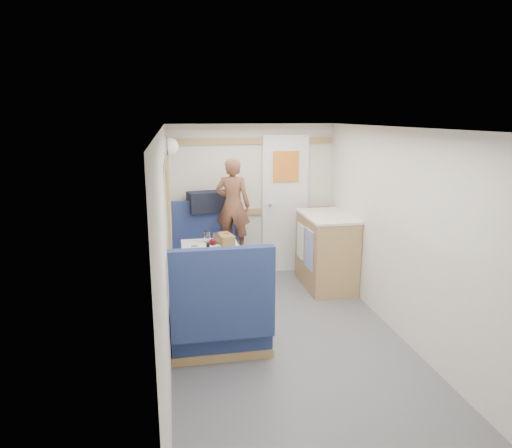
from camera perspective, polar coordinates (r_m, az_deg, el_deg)
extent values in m
plane|color=#515156|center=(4.33, 4.77, -15.72)|extent=(4.50, 4.50, 0.00)
plane|color=silver|center=(3.78, 5.37, 11.78)|extent=(4.50, 4.50, 0.00)
cube|color=silver|center=(6.08, -0.55, 2.97)|extent=(2.20, 0.02, 2.00)
cube|color=silver|center=(3.81, -11.17, -3.71)|extent=(0.02, 4.50, 2.00)
cube|color=silver|center=(4.36, 19.16, -2.03)|extent=(0.02, 4.50, 2.00)
cube|color=olive|center=(6.09, -0.52, 1.55)|extent=(2.15, 0.02, 0.08)
cube|color=olive|center=(5.97, -0.54, 10.32)|extent=(2.15, 0.02, 0.08)
cube|color=#ADB499|center=(4.72, -10.95, 2.75)|extent=(0.04, 1.30, 0.72)
cube|color=white|center=(6.16, 3.63, 2.41)|extent=(0.62, 0.04, 1.86)
cube|color=orange|center=(6.05, 3.77, 7.20)|extent=(0.34, 0.03, 0.40)
cylinder|color=silver|center=(6.05, 1.73, 2.44)|extent=(0.04, 0.10, 0.04)
cube|color=white|center=(4.86, -5.59, -3.42)|extent=(0.62, 0.92, 0.04)
cylinder|color=silver|center=(4.98, -5.50, -7.28)|extent=(0.08, 0.08, 0.66)
cylinder|color=silver|center=(5.10, -5.41, -10.80)|extent=(0.36, 0.36, 0.03)
cube|color=navy|center=(5.77, -6.17, -5.66)|extent=(0.88, 0.50, 0.45)
cube|color=navy|center=(5.91, -6.48, -0.89)|extent=(0.88, 0.10, 0.80)
cube|color=olive|center=(5.83, -6.12, -7.38)|extent=(0.90, 0.52, 0.08)
cube|color=navy|center=(4.29, -4.50, -12.58)|extent=(0.88, 0.50, 0.45)
cube|color=navy|center=(3.86, -4.18, -8.72)|extent=(0.88, 0.10, 0.80)
cube|color=olive|center=(4.38, -4.46, -14.76)|extent=(0.90, 0.52, 0.08)
cube|color=olive|center=(5.90, -6.56, 1.37)|extent=(0.90, 0.14, 0.04)
sphere|color=white|center=(5.50, -10.72, 9.51)|extent=(0.20, 0.20, 0.20)
cube|color=olive|center=(5.75, 8.76, -3.45)|extent=(0.54, 0.90, 0.90)
cube|color=silver|center=(5.64, 8.92, 0.98)|extent=(0.56, 0.92, 0.03)
cube|color=#5972B2|center=(5.47, 6.63, -3.16)|extent=(0.01, 0.30, 0.48)
cube|color=silver|center=(5.81, 5.60, -2.16)|extent=(0.01, 0.28, 0.44)
imported|color=brown|center=(5.57, -2.91, 2.36)|extent=(0.50, 0.41, 1.17)
cube|color=black|center=(5.88, -5.87, 2.82)|extent=(0.58, 0.37, 0.26)
cube|color=white|center=(4.65, -3.72, -3.80)|extent=(0.27, 0.35, 0.02)
sphere|color=#DC5B09|center=(4.59, -4.01, -3.43)|extent=(0.08, 0.08, 0.08)
cube|color=#EAD087|center=(4.75, -4.52, -3.13)|extent=(0.10, 0.08, 0.03)
cylinder|color=white|center=(4.69, -5.38, -3.78)|extent=(0.06, 0.06, 0.01)
cylinder|color=white|center=(4.67, -5.40, -3.17)|extent=(0.01, 0.01, 0.10)
sphere|color=#48070F|center=(4.65, -5.42, -2.29)|extent=(0.08, 0.08, 0.08)
cylinder|color=white|center=(4.63, -7.67, -3.39)|extent=(0.07, 0.07, 0.11)
cylinder|color=white|center=(5.14, -6.14, -1.57)|extent=(0.08, 0.08, 0.12)
cylinder|color=silver|center=(5.08, -4.97, -1.75)|extent=(0.07, 0.07, 0.12)
cylinder|color=brown|center=(5.08, -3.73, -1.78)|extent=(0.07, 0.07, 0.11)
cylinder|color=black|center=(4.76, -6.00, -2.92)|extent=(0.04, 0.04, 0.10)
cube|color=brown|center=(5.04, -3.83, -1.90)|extent=(0.19, 0.28, 0.11)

